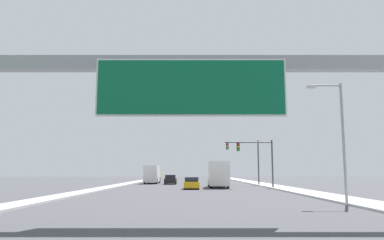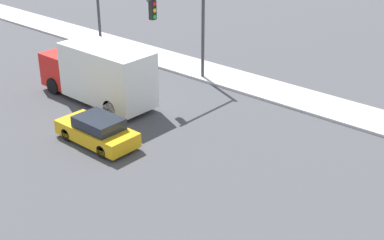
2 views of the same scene
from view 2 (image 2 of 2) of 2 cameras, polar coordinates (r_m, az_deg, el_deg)
The scene contains 4 objects.
sidewalk_right at distance 43.31m, azimuth -10.37°, elevation 8.52°, with size 3.00×120.00×0.15m.
car_mid_left at distance 26.31m, azimuth -10.06°, elevation -1.14°, with size 1.82×4.33×1.42m.
truck_box_primary at distance 30.76m, azimuth -9.89°, elevation 4.91°, with size 2.44×7.74×3.37m.
traffic_light_near_intersection at distance 32.08m, azimuth -0.61°, elevation 10.66°, with size 4.79×0.32×6.08m.
Camera 2 is at (-14.49, 27.32, 12.12)m, focal length 50.00 mm.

